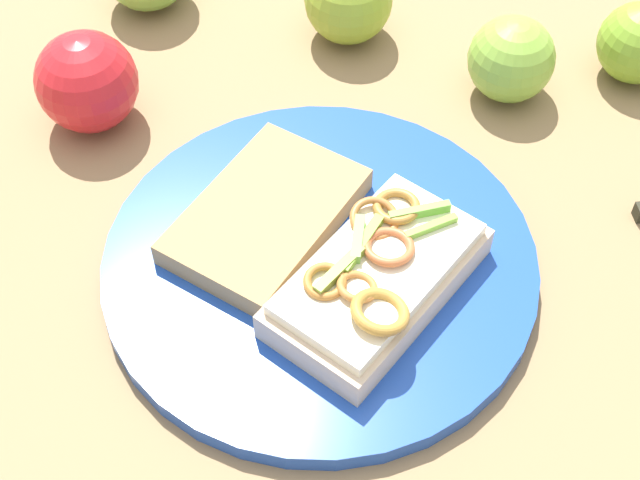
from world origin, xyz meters
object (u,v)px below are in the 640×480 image
Objects in this scene: plate at (320,264)px; sandwich at (377,277)px; apple_4 at (639,43)px; apple_5 at (348,0)px; apple_1 at (511,59)px; apple_3 at (87,82)px; bread_slice_side at (266,215)px.

plate is 1.73× the size of sandwich.
apple_4 reaches higher than plate.
sandwich is 0.30m from apple_5.
apple_4 is 0.89× the size of apple_5.
apple_5 reaches higher than plate.
apple_1 is (-0.13, -0.21, 0.03)m from plate.
apple_1 is 1.05× the size of apple_4.
apple_1 is at bearing -170.12° from sandwich.
sandwich is 0.30m from apple_3.
plate is 3.78× the size of apple_3.
plate is 0.25m from apple_3.
apple_3 is at bearing 34.87° from apple_5.
plate is at bearing -89.86° from sandwich.
apple_4 is at bearing 152.78° from bread_slice_side.
bread_slice_side is at bearing 82.36° from apple_5.
sandwich is 0.34m from apple_4.
apple_4 is (-0.20, -0.28, 0.00)m from sandwich.
apple_3 is (0.21, -0.13, 0.03)m from plate.
apple_5 is at bearing -21.89° from apple_1.
apple_4 is at bearing -160.82° from apple_1.
bread_slice_side is at bearing 38.22° from apple_4.
sandwich is at bearing 54.30° from apple_4.
apple_5 is at bearing -145.13° from apple_3.
apple_1 is 0.35m from apple_3.
sandwich is at bearing 149.56° from plate.
apple_1 reaches higher than sandwich.
bread_slice_side reaches higher than plate.
bread_slice_side is 0.36m from apple_4.
apple_3 is (0.34, 0.08, 0.01)m from apple_1.
plate is at bearing 46.03° from apple_4.
plate is 0.27m from apple_5.
apple_4 is (-0.11, -0.04, -0.00)m from apple_1.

